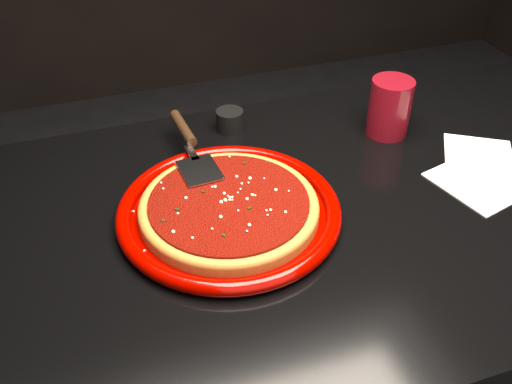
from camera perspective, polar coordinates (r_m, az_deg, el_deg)
table at (r=1.31m, az=6.27°, el=-13.96°), size 1.20×0.80×0.75m
plate at (r=1.00m, az=-2.71°, el=-1.92°), size 0.51×0.51×0.03m
pizza_crust at (r=1.00m, az=-2.71°, el=-1.72°), size 0.41×0.41×0.02m
pizza_crust_rim at (r=0.99m, az=-2.73°, el=-1.37°), size 0.41×0.41×0.02m
pizza_sauce at (r=0.99m, az=-2.74°, el=-1.12°), size 0.36×0.36×0.01m
parmesan_dusting at (r=0.98m, az=-2.75°, el=-0.76°), size 0.27×0.27×0.01m
basil_flecks at (r=0.98m, az=-2.75°, el=-0.81°), size 0.25×0.25×0.00m
pizza_server at (r=1.11m, az=-6.46°, el=4.61°), size 0.11×0.30×0.02m
cup at (r=1.24m, az=13.22°, el=8.24°), size 0.10×0.10×0.12m
napkin_a at (r=1.17m, az=21.53°, el=1.01°), size 0.19×0.19×0.00m
napkin_b at (r=1.24m, az=21.39°, el=3.36°), size 0.19×0.19×0.00m
ramekin at (r=1.24m, az=-2.63°, el=7.18°), size 0.07×0.07×0.05m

